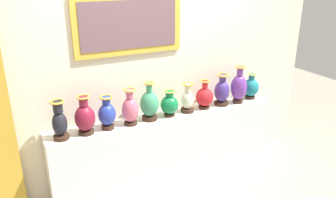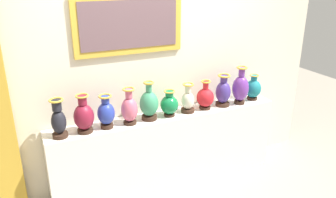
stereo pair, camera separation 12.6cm
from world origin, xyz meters
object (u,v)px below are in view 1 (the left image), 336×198
Objects in this scene: vase_burgundy at (85,118)px; vase_rose at (130,109)px; vase_onyx at (60,122)px; vase_ivory at (188,100)px; vase_cobalt at (107,114)px; vase_crimson at (205,97)px; vase_jade at (149,104)px; vase_indigo at (222,91)px; vase_emerald at (170,104)px; vase_violet at (239,87)px; vase_teal at (251,87)px.

vase_burgundy is 1.00× the size of vase_rose.
vase_onyx reaches higher than vase_ivory.
vase_cobalt is 0.23m from vase_rose.
vase_cobalt is 1.10m from vase_crimson.
vase_rose is 0.22m from vase_jade.
vase_rose is 1.03× the size of vase_indigo.
vase_burgundy is at bearing -179.33° from vase_emerald.
vase_burgundy is at bearing 179.63° from vase_violet.
vase_teal is (0.22, 0.05, -0.06)m from vase_violet.
vase_jade is at bearing 178.41° from vase_violet.
vase_cobalt is at bearing -178.94° from vase_ivory.
vase_rose is (0.44, -0.00, -0.00)m from vase_burgundy.
vase_violet is (0.65, -0.03, 0.06)m from vase_ivory.
vase_crimson reaches higher than vase_teal.
vase_emerald is 0.64× the size of vase_violet.
vase_onyx is 1.10m from vase_emerald.
vase_onyx is at bearing -179.11° from vase_indigo.
vase_onyx is 1.16× the size of vase_ivory.
vase_jade reaches higher than vase_rose.
vase_ivory reaches higher than vase_emerald.
vase_violet reaches higher than vase_ivory.
vase_jade is 1.44× the size of vase_emerald.
vase_jade is 1.09m from vase_violet.
vase_teal reaches higher than vase_emerald.
vase_indigo is (0.44, -0.00, 0.03)m from vase_ivory.
vase_burgundy is 0.66m from vase_jade.
vase_crimson is at bearing -178.75° from vase_teal.
vase_burgundy is 1.11× the size of vase_cobalt.
vase_emerald is (1.10, 0.02, -0.04)m from vase_onyx.
vase_violet is at bearing -1.42° from vase_emerald.
vase_violet is at bearing -2.91° from vase_ivory.
vase_onyx is at bearing -178.33° from vase_jade.
vase_indigo is 0.21m from vase_violet.
vase_onyx reaches higher than vase_cobalt.
vase_teal is at bearing 1.43° from vase_rose.
vase_emerald is (0.67, 0.01, -0.03)m from vase_cobalt.
vase_emerald is 0.77× the size of vase_indigo.
vase_onyx and vase_rose have the same top height.
vase_indigo reaches higher than vase_teal.
vase_cobalt is 1.33m from vase_indigo.
vase_violet is (1.09, -0.03, 0.02)m from vase_jade.
vase_emerald is 0.87m from vase_violet.
vase_indigo is (1.76, 0.03, -0.00)m from vase_onyx.
vase_crimson is at bearing 1.57° from vase_rose.
vase_rose is at bearing -178.86° from vase_indigo.
vase_ivory is 0.65m from vase_violet.
vase_jade reaches higher than vase_emerald.
vase_emerald is at bearing 0.67° from vase_burgundy.
vase_indigo is (1.10, 0.02, 0.00)m from vase_rose.
vase_crimson is 0.74× the size of vase_violet.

